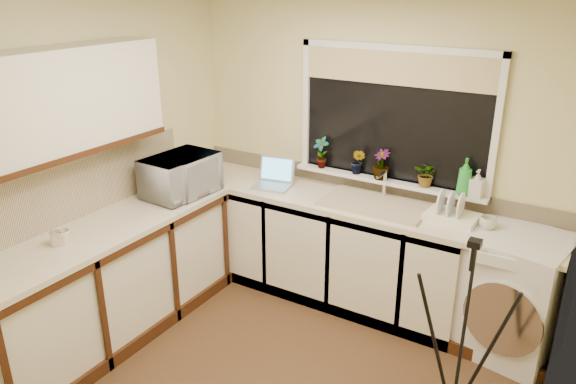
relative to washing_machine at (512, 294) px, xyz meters
The scene contains 33 objects.
floor 1.81m from the washing_machine, 137.24° to the right, with size 3.20×3.20×0.00m, color #543521.
ceiling 2.65m from the washing_machine, 137.24° to the right, with size 3.20×3.20×0.00m, color white.
wall_back 1.53m from the washing_machine, 166.25° to the left, with size 3.20×3.20×0.00m, color beige.
wall_front 3.07m from the washing_machine, 115.53° to the right, with size 3.20×3.20×0.00m, color beige.
wall_left 3.21m from the washing_machine, 157.63° to the right, with size 3.00×3.00×0.00m, color beige.
wall_right 1.45m from the washing_machine, 75.03° to the right, with size 3.00×3.00×0.00m, color beige.
base_cabinet_back 1.61m from the washing_machine, behind, with size 2.55×0.60×0.86m, color silver.
base_cabinet_left 2.98m from the washing_machine, 150.08° to the right, with size 0.54×2.40×0.86m, color silver.
worktop_back 1.35m from the washing_machine, behind, with size 3.20×0.60×0.04m, color beige.
worktop_left 3.01m from the washing_machine, 150.08° to the right, with size 0.60×2.40×0.04m, color beige.
upper_cabinet 3.45m from the washing_machine, 149.00° to the right, with size 0.28×1.90×0.70m, color silver.
splashback_left 3.30m from the washing_machine, 152.63° to the right, with size 0.02×2.40×0.45m, color beige.
splashback_back 1.41m from the washing_machine, 166.76° to the left, with size 3.20×0.02×0.14m, color beige.
window_glass 1.57m from the washing_machine, 164.57° to the left, with size 1.50×0.02×1.00m, color black.
window_blind 1.85m from the washing_machine, 165.81° to the left, with size 1.50×0.02×0.25m, color tan.
windowsill 1.25m from the washing_machine, 167.31° to the left, with size 1.60×0.14×0.03m, color white.
sink 1.18m from the washing_machine, behind, with size 0.82×0.46×0.03m, color tan.
faucet 1.24m from the washing_machine, 169.85° to the left, with size 0.03×0.03×0.24m, color silver.
washing_machine is the anchor object (origin of this frame).
laptop 2.07m from the washing_machine, behind, with size 0.36×0.33×0.23m.
kettle 2.59m from the washing_machine, 165.37° to the right, with size 0.16×0.16×0.20m, color silver.
dish_rack 0.68m from the washing_machine, behind, with size 0.37×0.27×0.05m, color white.
tripod 0.91m from the washing_machine, 98.51° to the right, with size 0.61×0.61×1.22m, color black, non-canonical shape.
steel_jar 3.17m from the washing_machine, 146.74° to the right, with size 0.07×0.07×0.10m, color silver.
microwave 2.67m from the washing_machine, 167.09° to the right, with size 0.59×0.40×0.33m, color silver.
plant_a 1.84m from the washing_machine, behind, with size 0.14×0.10×0.27m, color #999999.
plant_b 1.53m from the washing_machine, behind, with size 0.12×0.09×0.21m, color #999999.
plant_c 1.36m from the washing_machine, 168.89° to the left, with size 0.14×0.14×0.25m, color #999999.
plant_d 1.06m from the washing_machine, 162.56° to the left, with size 0.18×0.15×0.20m, color #999999.
soap_bottle_green 0.90m from the washing_machine, 155.66° to the left, with size 0.11×0.11×0.28m, color green.
soap_bottle_clear 0.83m from the washing_machine, 149.54° to the left, with size 0.09×0.10×0.21m, color #999999.
cup_back 0.54m from the washing_machine, behind, with size 0.12×0.12×0.09m, color beige.
cup_left 3.14m from the washing_machine, 146.98° to the right, with size 0.11×0.11×0.10m, color beige.
Camera 1 is at (1.68, -2.55, 2.56)m, focal length 34.44 mm.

